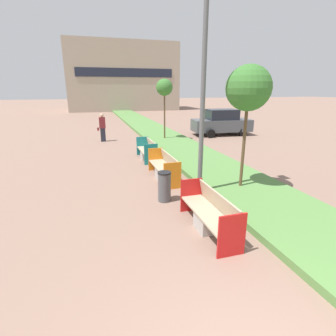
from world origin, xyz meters
TOP-DOWN VIEW (x-y plane):
  - planter_grass_strip at (3.20, 12.00)m, footprint 2.80×120.00m
  - building_backdrop at (4.00, 42.31)m, footprint 16.45×8.03m
  - bench_red_frame at (0.94, 3.67)m, footprint 0.65×2.24m
  - bench_orange_frame at (0.94, 7.64)m, footprint 0.65×2.33m
  - bench_teal_frame at (0.94, 10.60)m, footprint 0.65×1.94m
  - litter_bin at (0.37, 5.63)m, footprint 0.40×0.40m
  - street_lamp_post at (1.55, 5.69)m, footprint 0.24×0.44m
  - sapling_tree_near at (3.05, 5.71)m, footprint 1.38×1.38m
  - sapling_tree_far at (3.05, 14.91)m, footprint 1.04×1.04m
  - pedestrian_walking at (-0.84, 15.81)m, footprint 0.53×0.24m
  - parked_car_distant at (7.64, 15.82)m, footprint 4.36×2.18m

SIDE VIEW (x-z plane):
  - planter_grass_strip at x=3.20m, z-range 0.00..0.18m
  - bench_teal_frame at x=0.94m, z-range -0.11..0.83m
  - bench_red_frame at x=0.94m, z-range -0.10..0.84m
  - bench_orange_frame at x=0.94m, z-range -0.10..0.84m
  - litter_bin at x=0.37m, z-range 0.00..0.93m
  - parked_car_distant at x=7.64m, z-range -0.02..1.84m
  - pedestrian_walking at x=-0.84m, z-range 0.02..1.81m
  - sapling_tree_near at x=3.05m, z-range 1.29..5.29m
  - sapling_tree_far at x=3.05m, z-range 1.38..5.26m
  - street_lamp_post at x=1.55m, z-range 0.39..9.04m
  - building_backdrop at x=4.00m, z-range 0.00..9.93m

